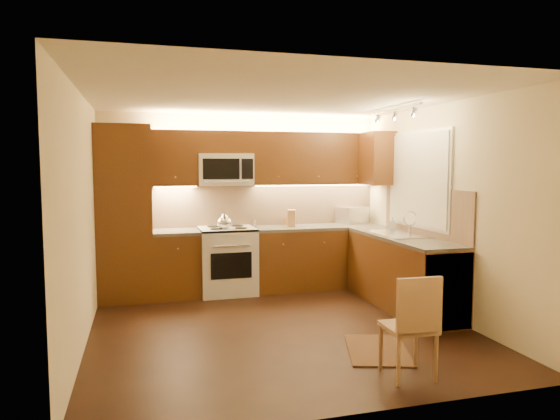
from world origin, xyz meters
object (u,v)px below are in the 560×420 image
object	(u,v)px
sink	(397,229)
toaster_oven	(352,215)
microwave	(225,170)
dining_chair	(408,325)
soap_bottle	(392,223)
kettle	(224,221)
knife_block	(292,218)
stove	(227,260)

from	to	relation	value
sink	toaster_oven	bearing A→B (deg)	92.14
microwave	dining_chair	distance (m)	3.69
microwave	soap_bottle	world-z (taller)	microwave
dining_chair	kettle	bearing A→B (deg)	111.44
dining_chair	knife_block	bearing A→B (deg)	92.88
soap_bottle	dining_chair	bearing A→B (deg)	-91.31
kettle	dining_chair	distance (m)	3.25
soap_bottle	knife_block	bearing A→B (deg)	173.45
toaster_oven	knife_block	bearing A→B (deg)	166.82
microwave	toaster_oven	xyz separation A→B (m)	(1.95, 0.06, -0.69)
knife_block	sink	bearing A→B (deg)	-29.63
kettle	microwave	bearing A→B (deg)	81.17
kettle	knife_block	world-z (taller)	kettle
microwave	kettle	size ratio (longest dim) A/B	3.21
microwave	toaster_oven	bearing A→B (deg)	1.69
stove	knife_block	size ratio (longest dim) A/B	3.81
stove	kettle	xyz separation A→B (m)	(-0.06, -0.16, 0.58)
stove	microwave	distance (m)	1.27
stove	sink	distance (m)	2.35
microwave	soap_bottle	size ratio (longest dim) A/B	4.47
toaster_oven	knife_block	distance (m)	1.01
dining_chair	soap_bottle	bearing A→B (deg)	67.01
sink	toaster_oven	size ratio (longest dim) A/B	2.05
microwave	dining_chair	xyz separation A→B (m)	(1.00, -3.31, -1.28)
stove	sink	size ratio (longest dim) A/B	1.07
stove	toaster_oven	distance (m)	2.04
sink	knife_block	bearing A→B (deg)	131.56
toaster_oven	stove	bearing A→B (deg)	164.80
kettle	knife_block	size ratio (longest dim) A/B	0.98
kettle	dining_chair	xyz separation A→B (m)	(1.06, -3.01, -0.60)
stove	kettle	bearing A→B (deg)	-110.77
sink	toaster_oven	world-z (taller)	toaster_oven
sink	toaster_oven	distance (m)	1.32
microwave	sink	distance (m)	2.48
toaster_oven	kettle	bearing A→B (deg)	169.19
knife_block	dining_chair	xyz separation A→B (m)	(0.05, -3.23, -0.58)
knife_block	soap_bottle	size ratio (longest dim) A/B	1.42
stove	dining_chair	size ratio (longest dim) A/B	1.04
stove	sink	xyz separation A→B (m)	(2.00, -1.12, 0.52)
kettle	knife_block	bearing A→B (deg)	15.23
stove	dining_chair	distance (m)	3.33
sink	microwave	bearing A→B (deg)	147.79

